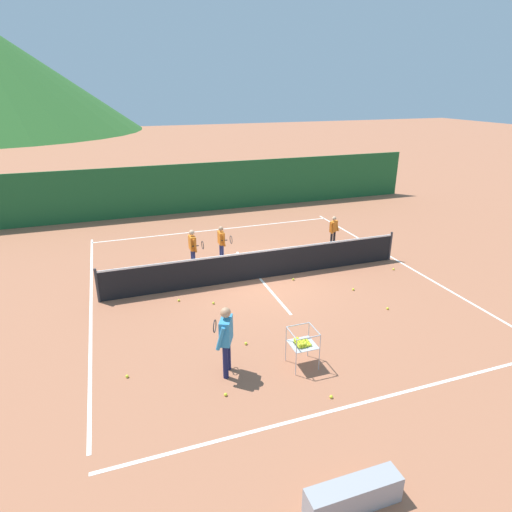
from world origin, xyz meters
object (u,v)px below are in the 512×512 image
Objects in this scene: student_1 at (222,240)px; tennis_ball_1 at (127,376)px; tennis_ball_6 at (394,269)px; tennis_ball_5 at (179,300)px; instructor at (226,335)px; tennis_ball_3 at (293,279)px; ball_cart at (302,343)px; tennis_ball_9 at (213,303)px; tennis_ball_8 at (226,394)px; tennis_net at (260,264)px; tennis_ball_4 at (388,308)px; courtside_bench at (353,495)px; student_0 at (193,245)px; tennis_ball_0 at (246,343)px; tennis_ball_7 at (353,289)px; student_2 at (334,228)px; tennis_ball_2 at (331,397)px.

student_1 reaches higher than tennis_ball_1.
tennis_ball_5 is at bearing 178.96° from tennis_ball_6.
instructor is at bearing -104.28° from student_1.
tennis_ball_3 is 1.00× the size of tennis_ball_5.
tennis_ball_9 is (-1.15, 3.51, -0.56)m from ball_cart.
tennis_ball_9 is (0.73, 3.94, 0.00)m from tennis_ball_8.
tennis_net reaches higher than tennis_ball_9.
instructor is 23.76× the size of tennis_ball_4.
tennis_net reaches higher than tennis_ball_5.
tennis_ball_4 is at bearing 50.30° from courtside_bench.
tennis_ball_3 is at bearing 68.24° from ball_cart.
tennis_ball_3 is 3.77m from tennis_ball_5.
student_0 is at bearing 139.45° from tennis_net.
tennis_ball_5 is at bearing -111.89° from student_0.
tennis_ball_0 is at bearing -156.63° from tennis_ball_6.
tennis_net is 147.60× the size of tennis_ball_3.
student_1 reaches higher than tennis_ball_6.
tennis_ball_0 is 1.00× the size of tennis_ball_7.
tennis_ball_8 is (-0.23, -0.72, -0.94)m from instructor.
tennis_ball_4 is 1.00× the size of tennis_ball_8.
tennis_ball_7 is at bearing 100.71° from tennis_ball_4.
tennis_ball_5 is 0.05× the size of courtside_bench.
student_1 is at bearing -179.53° from student_2.
tennis_ball_3 is at bearing -36.34° from student_0.
student_2 is 3.01m from tennis_ball_6.
tennis_net is at bearing 65.23° from tennis_ball_0.
student_1 reaches higher than tennis_ball_0.
student_2 is 17.75× the size of tennis_ball_3.
student_2 is 7.09m from tennis_ball_5.
ball_cart is (0.03, -6.66, -0.19)m from student_1.
instructor is 1.72m from ball_cart.
tennis_ball_4 is 1.00× the size of tennis_ball_9.
tennis_net reaches higher than tennis_ball_7.
student_2 reaches higher than tennis_ball_7.
tennis_ball_2 is at bearing 68.85° from courtside_bench.
tennis_ball_5 is at bearing 92.34° from tennis_ball_8.
student_2 is at bearing 78.33° from tennis_ball_4.
student_1 is 18.98× the size of tennis_ball_1.
tennis_ball_6 is at bearing 18.62° from tennis_ball_1.
tennis_ball_2 is at bearing -95.84° from tennis_net.
student_1 is 18.98× the size of tennis_ball_2.
ball_cart is at bearing 12.90° from tennis_ball_8.
tennis_ball_0 is 4.34m from tennis_ball_4.
tennis_net is 2.92m from tennis_ball_5.
ball_cart is (1.13, -6.33, -0.24)m from student_0.
tennis_ball_1 is at bearing 165.13° from instructor.
tennis_ball_6 is at bearing 36.33° from ball_cart.
student_1 is at bearing 75.72° from instructor.
ball_cart is at bearing -111.76° from tennis_ball_3.
student_0 reaches higher than student_1.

